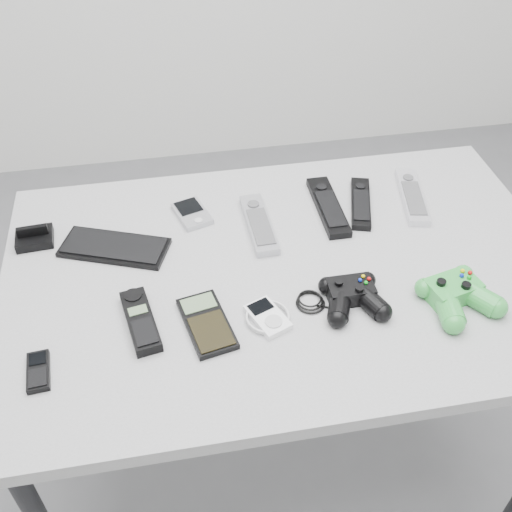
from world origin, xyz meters
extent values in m
plane|color=slate|center=(0.00, 0.00, 0.00)|extent=(3.50, 3.50, 0.00)
cube|color=gray|center=(-0.06, 0.01, 0.79)|extent=(1.20, 0.77, 0.03)
cylinder|color=black|center=(-0.61, 0.34, 0.39)|extent=(0.04, 0.04, 0.77)
cylinder|color=black|center=(0.48, 0.34, 0.39)|extent=(0.04, 0.04, 0.77)
cube|color=black|center=(-0.42, 0.13, 0.81)|extent=(0.25, 0.18, 0.01)
cube|color=black|center=(-0.60, 0.19, 0.82)|extent=(0.08, 0.08, 0.04)
cube|color=#A7A8AF|center=(-0.24, 0.22, 0.81)|extent=(0.09, 0.12, 0.02)
cube|color=#A7A8AF|center=(-0.10, 0.15, 0.81)|extent=(0.06, 0.21, 0.02)
cube|color=black|center=(0.16, 0.19, 0.81)|extent=(0.10, 0.20, 0.02)
cube|color=black|center=(0.08, 0.19, 0.81)|extent=(0.05, 0.22, 0.02)
cube|color=silver|center=(0.29, 0.19, 0.81)|extent=(0.09, 0.22, 0.02)
cube|color=black|center=(-0.56, -0.18, 0.81)|extent=(0.05, 0.09, 0.01)
cube|color=black|center=(-0.37, -0.10, 0.82)|extent=(0.08, 0.17, 0.02)
cube|color=black|center=(-0.25, -0.12, 0.81)|extent=(0.11, 0.17, 0.02)
cube|color=white|center=(-0.13, -0.13, 0.81)|extent=(0.12, 0.12, 0.02)
camera|label=1|loc=(-0.29, -0.89, 1.68)|focal=42.00mm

